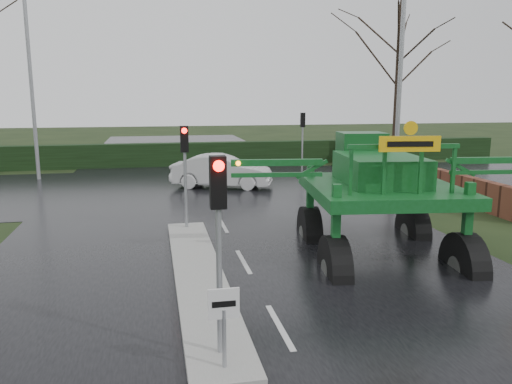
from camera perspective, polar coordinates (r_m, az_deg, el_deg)
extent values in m
plane|color=black|center=(10.12, 2.72, -15.22)|extent=(140.00, 140.00, 0.00)
cube|color=black|center=(19.46, -4.59, -2.41)|extent=(14.00, 80.00, 0.02)
cube|color=black|center=(25.30, -6.28, 0.65)|extent=(80.00, 12.00, 0.02)
cube|color=gray|center=(12.62, -6.53, -9.45)|extent=(1.20, 10.00, 0.16)
cube|color=black|center=(33.09, -7.63, 4.31)|extent=(44.00, 0.90, 1.50)
cube|color=#592D1E|center=(28.17, 15.49, 2.58)|extent=(0.40, 20.00, 1.20)
cylinder|color=gray|center=(8.29, -3.66, -16.43)|extent=(0.07, 0.07, 1.00)
cube|color=silver|center=(8.03, -3.71, -12.62)|extent=(0.50, 0.04, 0.50)
cube|color=black|center=(8.01, -3.69, -12.67)|extent=(0.38, 0.01, 0.10)
cylinder|color=gray|center=(8.32, -4.24, -8.10)|extent=(0.10, 0.10, 3.50)
cube|color=black|center=(7.98, -4.37, 1.11)|extent=(0.26, 0.22, 0.85)
sphere|color=#FF0C07|center=(7.81, -4.28, 2.98)|extent=(0.18, 0.18, 0.18)
cylinder|color=gray|center=(16.56, -8.07, 1.35)|extent=(0.10, 0.10, 3.50)
cube|color=black|center=(16.39, -8.20, 6.01)|extent=(0.26, 0.22, 0.85)
sphere|color=#FF0C07|center=(16.24, -8.19, 6.95)|extent=(0.18, 0.18, 0.18)
cylinder|color=gray|center=(30.24, 5.32, 5.65)|extent=(0.10, 0.10, 3.50)
cube|color=black|center=(30.15, 5.37, 8.21)|extent=(0.26, 0.22, 0.85)
sphere|color=#FF0C07|center=(30.26, 5.31, 8.75)|extent=(0.18, 0.18, 0.18)
cylinder|color=gray|center=(23.44, 16.10, 11.76)|extent=(0.20, 0.20, 10.00)
cylinder|color=gray|center=(29.47, -24.28, 10.96)|extent=(0.20, 0.20, 10.00)
cylinder|color=black|center=(33.50, 15.82, 11.36)|extent=(0.32, 0.32, 10.00)
cylinder|color=black|center=(14.23, 0.62, -3.35)|extent=(0.76, 1.97, 1.92)
cylinder|color=#595B56|center=(14.23, 0.62, -3.35)|extent=(0.64, 0.74, 0.67)
cube|color=#0D4B16|center=(13.99, 0.63, 1.43)|extent=(0.24, 0.24, 2.21)
cylinder|color=black|center=(14.94, 13.96, -2.98)|extent=(0.76, 1.97, 1.92)
cylinder|color=#595B56|center=(14.94, 13.96, -2.98)|extent=(0.64, 0.74, 0.67)
cube|color=#0D4B16|center=(14.71, 14.17, 1.57)|extent=(0.24, 0.24, 2.21)
cylinder|color=black|center=(10.93, 2.31, -7.77)|extent=(0.76, 1.97, 1.92)
cylinder|color=#595B56|center=(10.93, 2.31, -7.77)|extent=(0.64, 0.74, 0.67)
cube|color=#0D4B16|center=(10.61, 2.36, -1.61)|extent=(0.24, 0.24, 2.21)
cylinder|color=black|center=(11.84, 19.29, -6.91)|extent=(0.76, 1.97, 1.92)
cylinder|color=#595B56|center=(11.84, 19.29, -6.91)|extent=(0.64, 0.74, 0.67)
cube|color=#0D4B16|center=(11.55, 19.66, -1.21)|extent=(0.24, 0.24, 2.21)
cube|color=#0D4B16|center=(12.49, 9.32, 3.05)|extent=(4.56, 5.07, 0.34)
cube|color=#0D4B16|center=(12.62, 9.18, 5.55)|extent=(2.45, 3.12, 0.86)
cube|color=#10471C|center=(14.46, 7.40, 7.59)|extent=(1.57, 1.32, 1.25)
cube|color=#0D4B16|center=(10.90, 11.50, 9.22)|extent=(2.88, 0.46, 0.12)
cube|color=#0D4B16|center=(11.65, -5.03, 6.88)|extent=(2.50, 0.47, 0.17)
sphere|color=orange|center=(11.61, -10.29, 6.74)|extent=(0.13, 0.13, 0.13)
cube|color=#0D4B16|center=(13.15, 23.05, 6.51)|extent=(2.50, 0.47, 0.17)
sphere|color=orange|center=(13.59, 27.22, 6.29)|extent=(0.13, 0.13, 0.13)
cube|color=#E9B00C|center=(10.53, 12.10, 9.67)|extent=(1.53, 0.24, 0.38)
cube|color=black|center=(10.53, 12.10, 9.67)|extent=(1.15, 0.15, 0.13)
cylinder|color=#E9B00C|center=(10.53, 12.19, 11.76)|extent=(0.35, 0.08, 0.35)
imported|color=silver|center=(24.91, -3.90, 0.51)|extent=(5.22, 3.26, 1.62)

